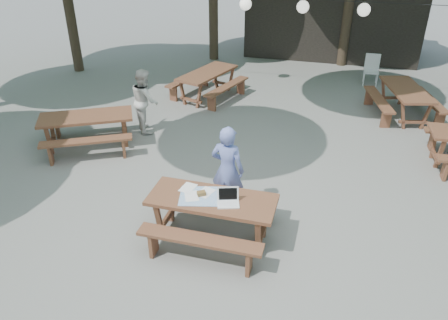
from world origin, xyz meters
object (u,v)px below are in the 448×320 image
object	(u,v)px
woman	(228,170)
plastic_chair	(370,76)
main_picnic_table	(212,217)
picnic_table_nw	(88,131)
second_person	(145,100)

from	to	relation	value
woman	plastic_chair	size ratio (longest dim) A/B	1.79
main_picnic_table	plastic_chair	size ratio (longest dim) A/B	2.22
picnic_table_nw	plastic_chair	world-z (taller)	plastic_chair
woman	second_person	xyz separation A→B (m)	(-2.74, 2.66, -0.05)
second_person	picnic_table_nw	bearing A→B (deg)	106.84
main_picnic_table	picnic_table_nw	bearing A→B (deg)	147.28
picnic_table_nw	second_person	xyz separation A→B (m)	(0.89, 1.15, 0.37)
woman	plastic_chair	bearing A→B (deg)	-101.80
picnic_table_nw	woman	distance (m)	3.95
main_picnic_table	second_person	size ratio (longest dim) A/B	1.32
picnic_table_nw	woman	xyz separation A→B (m)	(3.63, -1.51, 0.42)
main_picnic_table	picnic_table_nw	xyz separation A→B (m)	(-3.60, 2.31, 0.00)
picnic_table_nw	second_person	bearing A→B (deg)	24.26
woman	second_person	distance (m)	3.81
main_picnic_table	second_person	distance (m)	4.41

